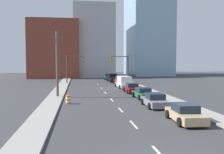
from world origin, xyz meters
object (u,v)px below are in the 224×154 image
sedan_maroon (132,88)px  sedan_teal (108,77)px  sedan_green (143,93)px  traffic_barrel (68,100)px  sedan_tan (185,114)px  traffic_signal_left (72,65)px  utility_pole_left_mid (57,64)px  traffic_signal_right (123,65)px  sedan_red (120,81)px  box_truck_silver (124,82)px  pickup_truck_black (113,78)px  sedan_gray (155,101)px

sedan_maroon → sedan_teal: 27.92m
sedan_green → traffic_barrel: bearing=-165.8°
sedan_green → sedan_tan: bearing=-93.5°
traffic_signal_left → sedan_maroon: 18.87m
utility_pole_left_mid → sedan_tan: bearing=-53.8°
traffic_signal_right → sedan_red: 4.30m
sedan_teal → box_truck_silver: bearing=-88.0°
box_truck_silver → sedan_red: 6.77m
traffic_signal_right → pickup_truck_black: traffic_signal_right is taller
sedan_green → pickup_truck_black: 26.72m
sedan_gray → sedan_tan: bearing=-86.6°
utility_pole_left_mid → box_truck_silver: bearing=44.7°
traffic_signal_left → sedan_teal: size_ratio=1.33×
utility_pole_left_mid → sedan_teal: (10.47, 31.77, -3.73)m
utility_pole_left_mid → traffic_signal_right: bearing=58.5°
traffic_barrel → sedan_maroon: bearing=44.6°
traffic_barrel → pickup_truck_black: (9.17, 29.65, 0.28)m
utility_pole_left_mid → sedan_maroon: (10.69, 3.85, -3.74)m
sedan_red → sedan_tan: bearing=-91.7°
sedan_tan → sedan_maroon: (-0.10, 18.61, 0.01)m
traffic_signal_left → traffic_barrel: traffic_signal_left is taller
traffic_signal_left → sedan_red: size_ratio=1.36×
box_truck_silver → sedan_teal: bearing=87.8°
utility_pole_left_mid → sedan_gray: size_ratio=1.84×
utility_pole_left_mid → sedan_teal: size_ratio=1.85×
sedan_gray → sedan_maroon: 11.95m
traffic_signal_left → sedan_green: bearing=-67.0°
utility_pole_left_mid → traffic_barrel: utility_pole_left_mid is taller
pickup_truck_black → box_truck_silver: bearing=-92.6°
traffic_signal_left → sedan_tan: 36.10m
sedan_green → sedan_maroon: sedan_maroon is taller
box_truck_silver → sedan_maroon: bearing=-93.2°
traffic_signal_left → pickup_truck_black: 10.84m
traffic_barrel → sedan_tan: bearing=-46.1°
traffic_barrel → sedan_red: sedan_red is taller
sedan_tan → sedan_red: sedan_red is taller
traffic_barrel → traffic_signal_right: bearing=67.0°
traffic_signal_right → sedan_tan: 34.89m
sedan_tan → sedan_green: sedan_tan is taller
sedan_green → sedan_teal: bearing=87.2°
traffic_barrel → sedan_maroon: sedan_maroon is taller
sedan_teal → sedan_maroon: bearing=-88.3°
traffic_signal_left → traffic_signal_right: same height
traffic_signal_left → sedan_teal: (9.05, 11.82, -3.28)m
sedan_gray → pickup_truck_black: size_ratio=0.73×
box_truck_silver → sedan_green: bearing=-92.5°
traffic_barrel → sedan_green: bearing=17.6°
utility_pole_left_mid → pickup_truck_black: size_ratio=1.34×
sedan_red → traffic_signal_right: bearing=65.1°
traffic_barrel → box_truck_silver: 18.25m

